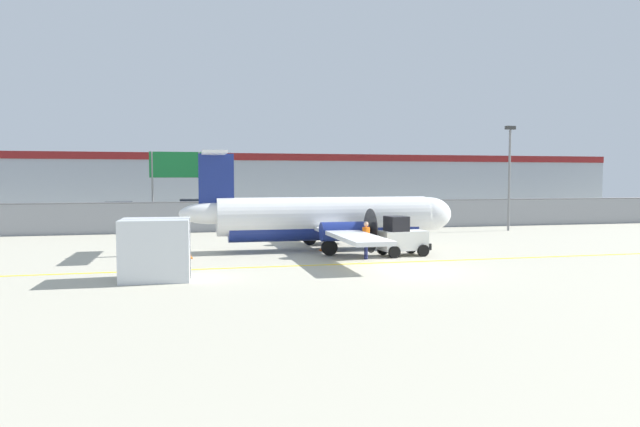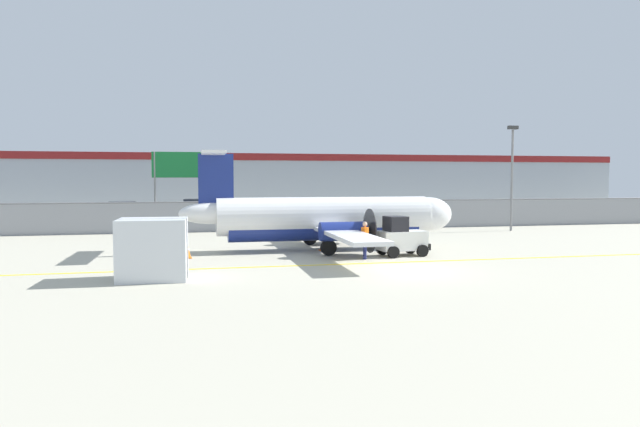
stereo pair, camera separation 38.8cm
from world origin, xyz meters
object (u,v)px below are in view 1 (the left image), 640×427
(ground_crew_worker, at_px, (366,238))
(parked_car_2, at_px, (268,207))
(cargo_container, at_px, (156,249))
(parked_car_4, at_px, (417,207))
(parked_car_0, at_px, (120,211))
(parked_car_1, at_px, (194,207))
(baggage_tug, at_px, (402,238))
(commuter_airplane, at_px, (329,218))
(traffic_cone_near_left, at_px, (188,252))
(apron_light_pole, at_px, (509,169))
(parked_car_3, at_px, (363,210))
(highway_sign, at_px, (176,171))
(traffic_cone_near_right, at_px, (323,244))

(ground_crew_worker, xyz_separation_m, parked_car_2, (-0.44, 29.26, -0.06))
(cargo_container, distance_m, parked_car_4, 36.70)
(parked_car_0, bearing_deg, parked_car_1, 30.05)
(baggage_tug, bearing_deg, parked_car_4, 59.22)
(parked_car_2, bearing_deg, parked_car_0, -170.62)
(baggage_tug, height_order, parked_car_2, baggage_tug)
(commuter_airplane, height_order, parked_car_2, commuter_airplane)
(cargo_container, relative_size, traffic_cone_near_left, 3.85)
(apron_light_pole, bearing_deg, parked_car_0, 151.61)
(commuter_airplane, bearing_deg, baggage_tug, -47.66)
(parked_car_2, relative_size, parked_car_4, 0.99)
(parked_car_3, bearing_deg, commuter_airplane, -113.84)
(parked_car_0, relative_size, parked_car_1, 1.00)
(traffic_cone_near_left, xyz_separation_m, parked_car_0, (-5.56, 24.02, 0.58))
(parked_car_3, bearing_deg, parked_car_2, 138.46)
(parked_car_0, height_order, apron_light_pole, apron_light_pole)
(parked_car_1, distance_m, parked_car_4, 21.12)
(cargo_container, bearing_deg, highway_sign, 90.78)
(commuter_airplane, bearing_deg, cargo_container, -139.82)
(traffic_cone_near_right, bearing_deg, parked_car_0, 118.32)
(parked_car_1, height_order, apron_light_pole, apron_light_pole)
(parked_car_2, bearing_deg, baggage_tug, -89.79)
(traffic_cone_near_left, height_order, parked_car_2, parked_car_2)
(parked_car_3, xyz_separation_m, highway_sign, (-15.69, -6.26, 3.24))
(parked_car_0, distance_m, parked_car_3, 20.71)
(ground_crew_worker, height_order, cargo_container, cargo_container)
(parked_car_4, height_order, apron_light_pole, apron_light_pole)
(commuter_airplane, xyz_separation_m, parked_car_3, (7.88, 19.26, -0.71))
(cargo_container, height_order, parked_car_2, cargo_container)
(traffic_cone_near_right, distance_m, apron_light_pole, 17.56)
(traffic_cone_near_left, distance_m, parked_car_4, 31.89)
(traffic_cone_near_left, bearing_deg, parked_car_1, 88.86)
(baggage_tug, distance_m, apron_light_pole, 16.36)
(parked_car_3, bearing_deg, apron_light_pole, -61.06)
(apron_light_pole, xyz_separation_m, highway_sign, (-22.62, 5.48, -0.16))
(baggage_tug, distance_m, parked_car_1, 31.42)
(ground_crew_worker, distance_m, cargo_container, 9.57)
(parked_car_0, bearing_deg, traffic_cone_near_left, -84.21)
(commuter_airplane, xyz_separation_m, traffic_cone_near_right, (-0.40, -0.31, -1.29))
(ground_crew_worker, distance_m, parked_car_1, 31.54)
(commuter_airplane, height_order, baggage_tug, commuter_airplane)
(cargo_container, distance_m, traffic_cone_near_left, 5.46)
(parked_car_0, bearing_deg, ground_crew_worker, -70.00)
(parked_car_3, xyz_separation_m, apron_light_pole, (6.93, -11.74, 3.41))
(parked_car_4, relative_size, highway_sign, 0.80)
(apron_light_pole, bearing_deg, parked_car_2, 128.69)
(traffic_cone_near_right, relative_size, parked_car_4, 0.15)
(baggage_tug, relative_size, traffic_cone_near_right, 3.81)
(parked_car_0, bearing_deg, parked_car_4, -7.56)
(cargo_container, relative_size, parked_car_2, 0.57)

